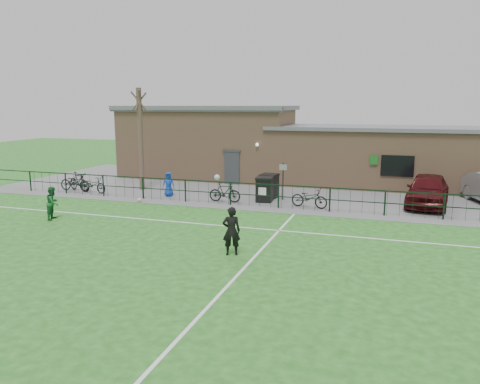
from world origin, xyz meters
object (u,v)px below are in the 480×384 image
(ball_ground, at_px, (139,200))
(bicycle_a, at_px, (75,182))
(spectator_child, at_px, (168,184))
(wheelie_bin_right, at_px, (265,190))
(bicycle_c, at_px, (93,185))
(bare_tree, at_px, (140,140))
(bicycle_e, at_px, (309,198))
(outfield_player, at_px, (53,203))
(wheelie_bin_left, at_px, (269,187))
(car_maroon, at_px, (428,190))
(bicycle_d, at_px, (225,192))
(bicycle_b, at_px, (79,181))
(sign_post, at_px, (283,181))

(ball_ground, bearing_deg, bicycle_a, 162.28)
(spectator_child, bearing_deg, wheelie_bin_right, -15.89)
(wheelie_bin_right, bearing_deg, bicycle_c, 179.11)
(bare_tree, relative_size, bicycle_e, 3.23)
(bicycle_c, height_order, outfield_player, outfield_player)
(wheelie_bin_left, height_order, bicycle_c, wheelie_bin_left)
(car_maroon, height_order, bicycle_a, car_maroon)
(wheelie_bin_left, bearing_deg, bicycle_d, -130.15)
(bicycle_d, distance_m, ball_ground, 4.50)
(car_maroon, bearing_deg, bicycle_a, -167.38)
(car_maroon, relative_size, ball_ground, 20.32)
(bare_tree, distance_m, bicycle_b, 4.40)
(bare_tree, height_order, bicycle_b, bare_tree)
(bicycle_b, height_order, bicycle_d, bicycle_b)
(car_maroon, bearing_deg, bicycle_b, -167.37)
(bare_tree, xyz_separation_m, wheelie_bin_left, (7.92, -0.19, -2.36))
(wheelie_bin_left, relative_size, bicycle_b, 0.66)
(bare_tree, bearing_deg, bicycle_b, -153.99)
(bicycle_e, bearing_deg, sign_post, 60.31)
(bicycle_d, relative_size, outfield_player, 1.17)
(outfield_player, bearing_deg, bicycle_e, -75.01)
(wheelie_bin_left, height_order, outfield_player, outfield_player)
(outfield_player, bearing_deg, spectator_child, -36.08)
(bicycle_d, relative_size, ball_ground, 7.33)
(car_maroon, bearing_deg, wheelie_bin_right, -162.37)
(wheelie_bin_right, xyz_separation_m, ball_ground, (-6.21, -2.14, -0.51))
(bicycle_d, bearing_deg, bicycle_e, -89.77)
(car_maroon, bearing_deg, bicycle_c, -166.19)
(sign_post, distance_m, spectator_child, 6.34)
(bicycle_a, bearing_deg, spectator_child, -90.12)
(car_maroon, bearing_deg, wheelie_bin_left, -169.21)
(wheelie_bin_left, bearing_deg, ball_ground, -145.95)
(outfield_player, bearing_deg, wheelie_bin_left, -60.68)
(bare_tree, height_order, bicycle_d, bare_tree)
(car_maroon, relative_size, outfield_player, 3.23)
(sign_post, relative_size, bicycle_a, 1.02)
(bicycle_a, distance_m, ball_ground, 5.54)
(bicycle_e, bearing_deg, bicycle_b, 99.77)
(bicycle_e, height_order, outfield_player, outfield_player)
(bicycle_b, distance_m, bicycle_e, 13.72)
(car_maroon, relative_size, bicycle_c, 2.63)
(sign_post, xyz_separation_m, bicycle_b, (-12.05, -1.15, -0.44))
(spectator_child, bearing_deg, sign_post, -9.87)
(ball_ground, bearing_deg, bicycle_d, 17.59)
(spectator_child, bearing_deg, ball_ground, -131.48)
(bicycle_d, height_order, ball_ground, bicycle_d)
(sign_post, bearing_deg, bare_tree, 176.98)
(bicycle_d, distance_m, bicycle_e, 4.43)
(wheelie_bin_right, xyz_separation_m, bicycle_d, (-1.94, -0.79, -0.09))
(bare_tree, distance_m, wheelie_bin_left, 8.27)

